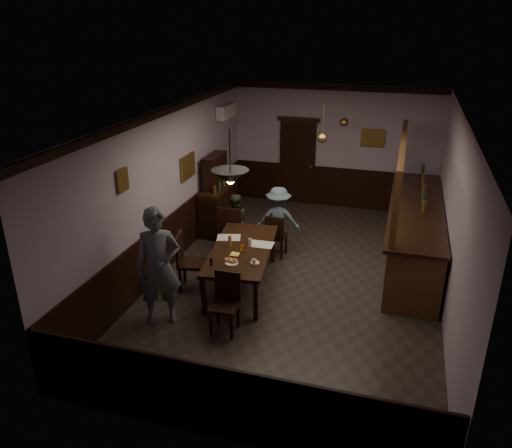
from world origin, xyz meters
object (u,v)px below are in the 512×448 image
at_px(dining_table, 242,252).
at_px(chair_far_left, 231,228).
at_px(coffee_cup, 254,261).
at_px(chair_far_right, 276,234).
at_px(bar_counter, 414,233).
at_px(pendant_brass_mid, 322,138).
at_px(person_standing, 158,267).
at_px(person_seated_right, 278,220).
at_px(pendant_iron, 230,177).
at_px(sideboard, 217,200).
at_px(chair_side, 187,259).
at_px(chair_near, 226,299).
at_px(soda_can, 243,248).
at_px(pendant_brass_far, 344,122).
at_px(person_seated_left, 234,221).

height_order(dining_table, chair_far_left, chair_far_left).
height_order(dining_table, coffee_cup, coffee_cup).
relative_size(chair_far_right, bar_counter, 0.21).
bearing_deg(pendant_brass_mid, person_standing, -118.59).
relative_size(person_seated_right, pendant_iron, 1.67).
xyz_separation_m(coffee_cup, sideboard, (-1.71, 2.82, -0.11)).
height_order(chair_side, sideboard, sideboard).
distance_m(chair_far_left, person_standing, 2.61).
distance_m(bar_counter, pendant_brass_mid, 2.54).
xyz_separation_m(chair_near, person_seated_right, (0.07, 2.91, 0.17)).
bearing_deg(bar_counter, soda_can, -144.30).
height_order(chair_far_right, sideboard, sideboard).
height_order(sideboard, pendant_iron, pendant_iron).
distance_m(chair_far_left, pendant_iron, 2.73).
xyz_separation_m(bar_counter, pendant_brass_far, (-1.69, 1.82, 1.69)).
height_order(sideboard, bar_counter, bar_counter).
xyz_separation_m(chair_near, person_seated_left, (-0.82, 2.79, 0.08)).
bearing_deg(pendant_iron, pendant_brass_mid, 72.77).
relative_size(chair_far_left, pendant_brass_far, 1.27).
xyz_separation_m(chair_near, pendant_brass_far, (1.01, 5.03, 1.78)).
bearing_deg(person_seated_left, soda_can, 92.71).
xyz_separation_m(chair_side, coffee_cup, (1.28, -0.18, 0.23)).
distance_m(pendant_iron, pendant_brass_mid, 2.97).
bearing_deg(dining_table, soda_can, -64.86).
bearing_deg(pendant_brass_far, person_standing, -112.06).
bearing_deg(person_seated_left, chair_near, 85.46).
height_order(chair_far_left, coffee_cup, chair_far_left).
relative_size(chair_far_right, coffee_cup, 11.13).
height_order(person_standing, bar_counter, bar_counter).
bearing_deg(dining_table, chair_far_left, 117.01).
bearing_deg(person_seated_left, pendant_brass_far, -150.22).
bearing_deg(bar_counter, coffee_cup, -136.01).
relative_size(person_seated_left, person_seated_right, 0.86).
xyz_separation_m(person_standing, pendant_iron, (0.98, 0.58, 1.34)).
bearing_deg(chair_far_left, chair_near, 101.01).
xyz_separation_m(dining_table, pendant_iron, (0.10, -0.79, 1.60)).
bearing_deg(sideboard, dining_table, -60.07).
distance_m(chair_near, pendant_iron, 1.85).
xyz_separation_m(chair_far_left, pendant_brass_far, (1.79, 2.52, 1.73)).
distance_m(dining_table, sideboard, 2.66).
relative_size(person_seated_right, soda_can, 11.45).
relative_size(dining_table, person_seated_left, 1.96).
height_order(chair_far_right, bar_counter, bar_counter).
distance_m(chair_near, person_seated_right, 2.91).
relative_size(person_standing, pendant_brass_mid, 2.33).
xyz_separation_m(person_standing, coffee_cup, (1.26, 0.86, -0.15)).
bearing_deg(pendant_brass_far, chair_far_left, -125.42).
relative_size(chair_side, pendant_brass_mid, 1.28).
height_order(chair_far_left, bar_counter, bar_counter).
relative_size(person_seated_left, pendant_brass_far, 1.46).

